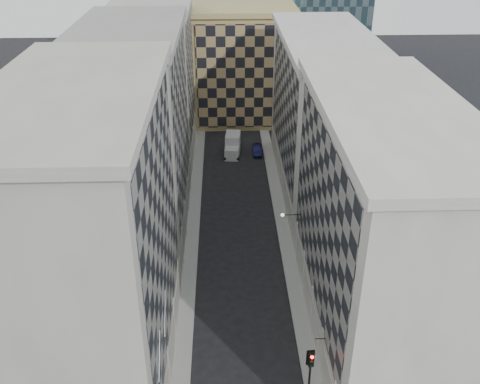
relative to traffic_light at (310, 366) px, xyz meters
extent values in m
cube|color=gray|center=(-9.80, 23.26, -3.65)|extent=(1.50, 100.00, 0.15)
cube|color=gray|center=(0.70, 23.26, -3.65)|extent=(1.50, 100.00, 0.15)
cube|color=#A19B91|center=(-15.55, 4.26, 7.77)|extent=(10.00, 22.00, 23.00)
cube|color=gray|center=(-10.67, 4.26, 9.27)|extent=(0.25, 19.36, 18.00)
cube|color=#A19B91|center=(-10.75, 4.26, -2.13)|extent=(0.45, 21.12, 3.20)
cube|color=#A19B91|center=(-15.55, 4.26, 19.62)|extent=(10.80, 22.80, 0.70)
cylinder|color=#A19B91|center=(-10.90, 1.51, -1.53)|extent=(0.90, 0.90, 4.40)
cylinder|color=#A19B91|center=(-10.90, 7.01, -1.53)|extent=(0.90, 0.90, 4.40)
cylinder|color=#A19B91|center=(-10.90, 12.51, -1.53)|extent=(0.90, 0.90, 4.40)
cube|color=gray|center=(-15.55, 26.26, 7.27)|extent=(10.00, 22.00, 22.00)
cube|color=gray|center=(-10.67, 26.26, 8.77)|extent=(0.25, 19.36, 17.00)
cube|color=gray|center=(-10.75, 26.26, -2.13)|extent=(0.45, 21.12, 3.20)
cube|color=gray|center=(-15.55, 26.26, 18.62)|extent=(10.80, 22.80, 0.70)
cylinder|color=gray|center=(-10.90, 18.01, -1.53)|extent=(0.90, 0.90, 4.40)
cylinder|color=gray|center=(-10.90, 23.51, -1.53)|extent=(0.90, 0.90, 4.40)
cylinder|color=gray|center=(-10.90, 29.01, -1.53)|extent=(0.90, 0.90, 4.40)
cylinder|color=gray|center=(-10.90, 34.51, -1.53)|extent=(0.90, 0.90, 4.40)
cube|color=#A19B91|center=(-15.55, 48.26, 6.77)|extent=(10.00, 22.00, 21.00)
cube|color=gray|center=(-10.67, 48.26, 8.27)|extent=(0.25, 19.36, 16.00)
cube|color=#A19B91|center=(-10.75, 48.26, -2.13)|extent=(0.45, 21.12, 3.20)
cube|color=#A19B91|center=(-15.55, 48.26, 17.62)|extent=(10.80, 22.80, 0.70)
cylinder|color=#A19B91|center=(-10.90, 40.01, -1.53)|extent=(0.90, 0.90, 4.40)
cylinder|color=#A19B91|center=(-10.90, 45.51, -1.53)|extent=(0.90, 0.90, 4.40)
cylinder|color=#A19B91|center=(-10.90, 51.01, -1.53)|extent=(0.90, 0.90, 4.40)
cylinder|color=#A19B91|center=(-10.90, 56.51, -1.53)|extent=(0.90, 0.90, 4.40)
cube|color=#BAB3AA|center=(6.45, 8.26, 6.27)|extent=(10.00, 26.00, 20.00)
cube|color=gray|center=(1.57, 8.26, 7.77)|extent=(0.25, 22.88, 15.00)
cube|color=#BAB3AA|center=(1.65, 8.26, -2.13)|extent=(0.45, 24.96, 3.20)
cube|color=#BAB3AA|center=(6.45, 8.26, 16.62)|extent=(10.80, 26.80, 0.70)
cylinder|color=#BAB3AA|center=(1.80, 3.06, -1.53)|extent=(0.90, 0.90, 4.40)
cylinder|color=#BAB3AA|center=(1.80, 8.26, -1.53)|extent=(0.90, 0.90, 4.40)
cylinder|color=#BAB3AA|center=(1.80, 13.46, -1.53)|extent=(0.90, 0.90, 4.40)
cylinder|color=#BAB3AA|center=(1.80, 18.66, -1.53)|extent=(0.90, 0.90, 4.40)
cube|color=#BAB3AA|center=(6.45, 35.26, 5.77)|extent=(10.00, 28.00, 19.00)
cube|color=gray|center=(1.57, 35.26, 7.27)|extent=(0.25, 24.64, 14.00)
cube|color=#BAB3AA|center=(1.65, 35.26, -2.13)|extent=(0.45, 26.88, 3.20)
cube|color=#BAB3AA|center=(6.45, 35.26, 15.62)|extent=(10.80, 28.80, 0.70)
cube|color=tan|center=(-2.55, 61.26, 5.27)|extent=(16.00, 14.00, 18.00)
cube|color=tan|center=(-2.55, 54.16, 5.27)|extent=(15.20, 0.25, 16.50)
cube|color=tan|center=(-2.55, 61.26, 14.67)|extent=(16.80, 14.80, 0.80)
cube|color=#2B2622|center=(-4.55, 75.26, 10.27)|extent=(6.00, 6.00, 28.00)
cylinder|color=gray|center=(-10.45, -2.74, 4.27)|extent=(0.10, 2.33, 2.33)
cylinder|color=gray|center=(-10.45, 1.26, 4.27)|extent=(0.10, 2.33, 2.33)
cylinder|color=black|center=(0.55, 17.26, 2.47)|extent=(1.80, 0.08, 0.08)
sphere|color=#FFE5B2|center=(-0.35, 17.26, 2.47)|extent=(0.36, 0.36, 0.36)
cylinder|color=black|center=(0.00, -0.01, -1.75)|extent=(0.16, 0.16, 3.65)
cube|color=black|center=(0.00, -0.01, 0.70)|extent=(0.42, 0.36, 1.26)
cube|color=black|center=(-0.02, 0.20, 0.70)|extent=(0.63, 0.11, 1.43)
sphere|color=#FF0C07|center=(0.02, -0.19, 1.13)|extent=(0.23, 0.23, 0.23)
sphere|color=#331E05|center=(0.02, -0.19, 0.70)|extent=(0.23, 0.23, 0.23)
sphere|color=black|center=(0.02, -0.19, 0.28)|extent=(0.23, 0.23, 0.23)
cube|color=silver|center=(-4.86, 43.71, -2.89)|extent=(2.25, 2.42, 1.68)
cube|color=silver|center=(-4.64, 46.12, -2.28)|extent=(2.45, 3.54, 2.89)
cylinder|color=black|center=(-5.86, 43.05, -3.31)|extent=(0.36, 0.86, 0.84)
cylinder|color=black|center=(-4.00, 42.88, -3.31)|extent=(0.36, 0.86, 0.84)
cylinder|color=black|center=(-5.46, 47.32, -3.31)|extent=(0.36, 0.86, 0.84)
cylinder|color=black|center=(-3.61, 47.15, -3.31)|extent=(0.36, 0.86, 0.84)
imported|color=#10113B|center=(-1.05, 45.28, -3.09)|extent=(1.36, 3.85, 1.27)
cylinder|color=black|center=(1.05, 2.26, 0.49)|extent=(0.84, 0.08, 0.06)
cube|color=beige|center=(0.85, 2.26, 0.07)|extent=(0.08, 0.74, 0.74)
camera|label=1|loc=(-6.12, -27.84, 30.06)|focal=40.00mm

